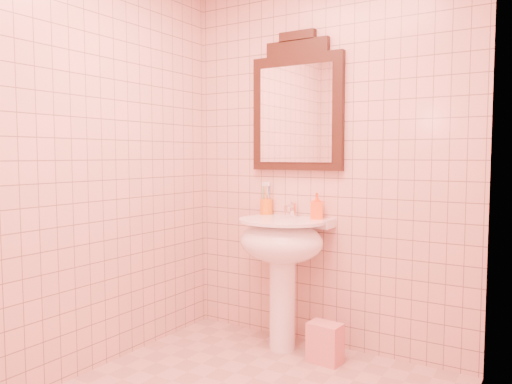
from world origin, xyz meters
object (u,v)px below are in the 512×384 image
Objects in this scene: soap_dispenser at (317,206)px; toothbrush_cup at (266,206)px; mirror at (297,107)px; towel at (325,343)px; pedestal_sink at (282,250)px.

toothbrush_cup is at bearing 151.34° from soap_dispenser.
mirror is at bearing 4.66° from toothbrush_cup.
toothbrush_cup is 0.41m from soap_dispenser.
towel is (0.55, -0.22, -0.80)m from toothbrush_cup.
towel is at bearing -36.44° from mirror.
pedestal_sink is at bearing -165.15° from soap_dispenser.
towel is (0.33, -0.24, -1.48)m from mirror.
mirror reaches higher than toothbrush_cup.
mirror is 3.74× the size of towel.
pedestal_sink is at bearing -38.95° from toothbrush_cup.
toothbrush_cup is (-0.23, -0.02, -0.68)m from mirror.
toothbrush_cup is 1.00m from towel.
pedestal_sink is 4.99× the size of soap_dispenser.
soap_dispenser is at bearing 129.35° from towel.
towel is at bearing -7.11° from pedestal_sink.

